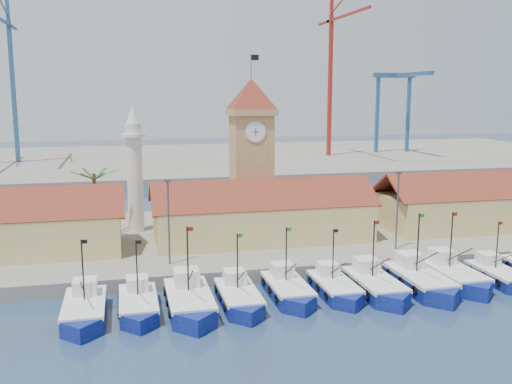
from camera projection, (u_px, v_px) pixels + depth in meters
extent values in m
plane|color=navy|center=(314.00, 309.00, 51.62)|extent=(400.00, 400.00, 0.00)
cube|color=gray|center=(255.00, 237.00, 74.52)|extent=(140.00, 32.00, 1.50)
cube|color=gray|center=(184.00, 161.00, 156.98)|extent=(240.00, 80.00, 2.00)
cube|color=navy|center=(85.00, 313.00, 49.40)|extent=(3.46, 7.83, 1.78)
cube|color=navy|center=(82.00, 331.00, 45.65)|extent=(3.46, 3.46, 1.78)
cube|color=silver|center=(84.00, 303.00, 49.25)|extent=(3.53, 8.05, 0.35)
cube|color=silver|center=(85.00, 287.00, 51.00)|extent=(2.08, 2.18, 1.38)
cylinder|color=black|center=(83.00, 271.00, 49.25)|extent=(0.14, 0.14, 5.54)
cube|color=black|center=(84.00, 242.00, 48.87)|extent=(0.49, 0.02, 0.35)
cube|color=navy|center=(138.00, 307.00, 50.75)|extent=(3.25, 7.36, 1.67)
cube|color=navy|center=(140.00, 323.00, 47.22)|extent=(3.25, 3.25, 1.67)
cube|color=silver|center=(138.00, 298.00, 50.60)|extent=(3.32, 7.56, 0.33)
cube|color=silver|center=(137.00, 284.00, 52.24)|extent=(1.95, 2.04, 1.30)
cylinder|color=black|center=(137.00, 269.00, 50.61)|extent=(0.13, 0.13, 5.20)
cube|color=black|center=(139.00, 242.00, 50.24)|extent=(0.46, 0.02, 0.33)
cube|color=navy|center=(189.00, 305.00, 51.18)|extent=(3.80, 8.61, 1.96)
cube|color=navy|center=(195.00, 323.00, 47.05)|extent=(3.80, 3.80, 1.96)
cube|color=silver|center=(189.00, 294.00, 51.01)|extent=(3.88, 8.85, 0.38)
cube|color=silver|center=(186.00, 278.00, 52.93)|extent=(2.28, 2.39, 1.52)
cylinder|color=black|center=(188.00, 260.00, 51.02)|extent=(0.15, 0.15, 6.09)
cube|color=#A5140F|center=(190.00, 229.00, 50.59)|extent=(0.54, 0.02, 0.38)
cube|color=navy|center=(239.00, 300.00, 52.50)|extent=(3.33, 7.54, 1.71)
cube|color=navy|center=(247.00, 315.00, 48.88)|extent=(3.33, 3.33, 1.71)
cube|color=silver|center=(239.00, 291.00, 52.35)|extent=(3.40, 7.75, 0.33)
cube|color=silver|center=(235.00, 277.00, 54.03)|extent=(2.00, 2.09, 1.33)
cylinder|color=black|center=(237.00, 262.00, 52.35)|extent=(0.13, 0.13, 5.33)
cube|color=#197226|center=(240.00, 236.00, 51.98)|extent=(0.48, 0.02, 0.33)
cube|color=navy|center=(287.00, 292.00, 54.55)|extent=(3.37, 7.63, 1.74)
cube|color=navy|center=(299.00, 307.00, 50.89)|extent=(3.37, 3.37, 1.74)
cube|color=silver|center=(287.00, 284.00, 54.40)|extent=(3.44, 7.85, 0.34)
cube|color=silver|center=(282.00, 270.00, 56.10)|extent=(2.02, 2.12, 1.35)
cylinder|color=black|center=(286.00, 255.00, 54.40)|extent=(0.13, 0.13, 5.40)
cube|color=#197226|center=(289.00, 229.00, 54.03)|extent=(0.48, 0.02, 0.34)
cube|color=navy|center=(334.00, 290.00, 55.28)|extent=(3.21, 7.26, 1.65)
cube|color=navy|center=(348.00, 303.00, 51.80)|extent=(3.21, 3.21, 1.65)
cube|color=silver|center=(334.00, 282.00, 55.14)|extent=(3.27, 7.46, 0.32)
cube|color=silver|center=(328.00, 269.00, 56.75)|extent=(1.92, 2.02, 1.28)
cylinder|color=black|center=(333.00, 255.00, 55.14)|extent=(0.13, 0.13, 5.13)
cube|color=black|center=(336.00, 231.00, 54.79)|extent=(0.46, 0.02, 0.32)
cube|color=navy|center=(374.00, 288.00, 55.59)|extent=(3.58, 8.10, 1.84)
cube|color=navy|center=(393.00, 303.00, 51.70)|extent=(3.58, 3.58, 1.84)
cube|color=silver|center=(375.00, 279.00, 55.43)|extent=(3.65, 8.32, 0.36)
cube|color=silver|center=(366.00, 265.00, 57.24)|extent=(2.15, 2.25, 1.43)
cylinder|color=black|center=(373.00, 249.00, 55.43)|extent=(0.14, 0.14, 5.73)
cube|color=#A5140F|center=(377.00, 223.00, 55.04)|extent=(0.51, 0.02, 0.36)
cube|color=navy|center=(419.00, 284.00, 56.77)|extent=(3.80, 8.60, 1.96)
cube|color=navy|center=(442.00, 299.00, 52.64)|extent=(3.80, 3.80, 1.96)
cube|color=silver|center=(419.00, 274.00, 56.60)|extent=(3.88, 8.84, 0.38)
cube|color=silver|center=(409.00, 260.00, 58.52)|extent=(2.28, 2.39, 1.52)
cylinder|color=black|center=(418.00, 243.00, 56.60)|extent=(0.15, 0.15, 6.08)
cube|color=#197226|center=(422.00, 216.00, 56.18)|extent=(0.54, 0.02, 0.38)
cube|color=navy|center=(452.00, 279.00, 58.46)|extent=(3.69, 8.34, 1.90)
cube|color=navy|center=(476.00, 292.00, 54.46)|extent=(3.69, 3.69, 1.90)
cube|color=silver|center=(452.00, 270.00, 58.30)|extent=(3.76, 8.57, 0.37)
cube|color=silver|center=(442.00, 256.00, 60.16)|extent=(2.21, 2.32, 1.47)
cylinder|color=black|center=(451.00, 240.00, 58.30)|extent=(0.15, 0.15, 5.90)
cube|color=#A5140F|center=(455.00, 214.00, 57.89)|extent=(0.53, 0.02, 0.37)
cube|color=navy|center=(498.00, 278.00, 58.90)|extent=(3.16, 7.15, 1.62)
cube|color=silver|center=(498.00, 270.00, 58.76)|extent=(3.22, 7.35, 0.32)
cube|color=silver|center=(488.00, 259.00, 60.36)|extent=(1.90, 1.99, 1.26)
cylinder|color=black|center=(497.00, 246.00, 58.77)|extent=(0.13, 0.13, 5.05)
cube|color=#A5140F|center=(501.00, 223.00, 58.42)|extent=(0.45, 0.02, 0.32)
cube|color=#D1BD72|center=(262.00, 221.00, 70.17)|extent=(26.00, 10.00, 4.50)
cube|color=maroon|center=(267.00, 195.00, 67.13)|extent=(27.04, 5.13, 3.21)
cube|color=maroon|center=(257.00, 188.00, 71.92)|extent=(27.04, 5.13, 3.21)
cube|color=#D1BD72|center=(491.00, 209.00, 77.35)|extent=(30.00, 10.00, 4.50)
cube|color=maroon|center=(505.00, 185.00, 74.32)|extent=(31.20, 5.13, 3.21)
cube|color=maroon|center=(481.00, 179.00, 79.11)|extent=(31.20, 5.13, 3.21)
cube|color=tan|center=(251.00, 172.00, 75.03)|extent=(5.00, 5.00, 15.00)
cube|color=tan|center=(251.00, 112.00, 73.68)|extent=(5.80, 5.80, 0.80)
pyramid|color=maroon|center=(251.00, 94.00, 73.28)|extent=(5.80, 5.80, 4.00)
cylinder|color=white|center=(256.00, 132.00, 71.64)|extent=(2.60, 0.15, 2.60)
cube|color=black|center=(256.00, 132.00, 71.56)|extent=(0.08, 0.02, 1.00)
cube|color=black|center=(256.00, 132.00, 71.56)|extent=(0.80, 0.02, 0.08)
cylinder|color=#3F3F44|center=(251.00, 66.00, 72.69)|extent=(0.10, 0.10, 3.00)
cube|color=black|center=(255.00, 57.00, 72.61)|extent=(1.00, 0.03, 0.70)
cylinder|color=silver|center=(135.00, 178.00, 73.66)|extent=(2.00, 2.00, 14.00)
cylinder|color=silver|center=(133.00, 135.00, 72.72)|extent=(3.00, 3.00, 0.40)
cone|color=silver|center=(133.00, 115.00, 72.28)|extent=(1.80, 1.80, 2.40)
cylinder|color=brown|center=(95.00, 205.00, 71.13)|extent=(0.44, 0.44, 8.00)
cube|color=#205C1F|center=(105.00, 175.00, 70.80)|extent=(2.80, 0.35, 1.18)
cube|color=#205C1F|center=(100.00, 174.00, 71.80)|extent=(1.71, 2.60, 1.18)
cube|color=#205C1F|center=(88.00, 174.00, 71.49)|extent=(1.71, 2.60, 1.18)
cube|color=#205C1F|center=(82.00, 175.00, 70.17)|extent=(2.80, 0.35, 1.18)
cube|color=#205C1F|center=(87.00, 177.00, 69.16)|extent=(1.71, 2.60, 1.18)
cube|color=#205C1F|center=(99.00, 176.00, 69.48)|extent=(1.71, 2.60, 1.18)
cylinder|color=#3F3F44|center=(169.00, 222.00, 59.41)|extent=(0.20, 0.20, 9.00)
cube|color=#3F3F44|center=(168.00, 181.00, 58.66)|extent=(0.70, 0.25, 0.25)
cylinder|color=#3F3F44|center=(397.00, 211.00, 65.25)|extent=(0.20, 0.20, 9.00)
cube|color=#3F3F44|center=(399.00, 173.00, 64.50)|extent=(0.70, 0.25, 0.25)
cube|color=#28527D|center=(13.00, 93.00, 142.36)|extent=(1.00, 1.00, 34.94)
cube|color=#28527D|center=(0.00, 19.00, 129.28)|extent=(0.60, 26.76, 0.60)
cube|color=#28527D|center=(12.00, 27.00, 144.35)|extent=(0.60, 10.00, 0.60)
cube|color=#28527D|center=(7.00, 5.00, 138.78)|extent=(0.80, 0.80, 7.00)
cube|color=maroon|center=(330.00, 87.00, 157.81)|extent=(1.00, 1.00, 37.88)
cube|color=maroon|center=(347.00, 15.00, 143.98)|extent=(0.60, 28.05, 0.60)
cube|color=maroon|center=(325.00, 22.00, 159.54)|extent=(0.60, 10.00, 0.60)
cube|color=maroon|center=(332.00, 3.00, 153.98)|extent=(0.80, 0.80, 7.00)
cube|color=#28527D|center=(377.00, 115.00, 167.73)|extent=(0.90, 0.90, 22.00)
cube|color=#28527D|center=(408.00, 115.00, 169.98)|extent=(0.90, 0.90, 22.00)
cube|color=#28527D|center=(394.00, 75.00, 166.89)|extent=(13.00, 1.40, 1.40)
cube|color=#28527D|center=(411.00, 74.00, 157.30)|extent=(1.40, 22.00, 1.00)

